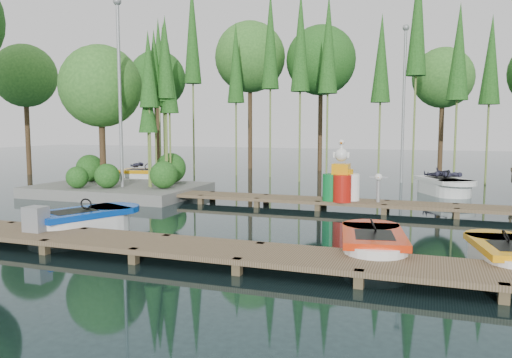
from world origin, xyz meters
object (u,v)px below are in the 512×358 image
(boat_yellow_far, at_px, (146,176))
(yellow_barrel, at_px, (342,185))
(utility_cabinet, at_px, (36,219))
(boat_blue, at_px, (83,223))
(boat_red, at_px, (373,247))
(drum_cluster, at_px, (341,183))
(island, at_px, (115,112))

(boat_yellow_far, xyz_separation_m, yellow_barrel, (10.03, -4.50, 0.49))
(utility_cabinet, bearing_deg, boat_blue, 78.84)
(boat_red, bearing_deg, boat_blue, 169.66)
(utility_cabinet, bearing_deg, drum_cluster, 50.56)
(utility_cabinet, xyz_separation_m, drum_cluster, (5.63, 6.85, 0.29))
(island, distance_m, boat_yellow_far, 4.81)
(yellow_barrel, bearing_deg, boat_yellow_far, 155.81)
(boat_blue, height_order, boat_red, boat_blue)
(boat_blue, distance_m, boat_red, 7.01)
(drum_cluster, bearing_deg, boat_red, -73.85)
(island, xyz_separation_m, boat_yellow_far, (-1.03, 3.71, -2.87))
(yellow_barrel, relative_size, drum_cluster, 0.52)
(boat_red, height_order, utility_cabinet, utility_cabinet)
(yellow_barrel, bearing_deg, utility_cabinet, -128.87)
(yellow_barrel, xyz_separation_m, drum_cluster, (-0.01, -0.15, 0.07))
(boat_yellow_far, distance_m, utility_cabinet, 12.31)
(boat_red, height_order, drum_cluster, drum_cluster)
(boat_yellow_far, height_order, yellow_barrel, boat_yellow_far)
(utility_cabinet, bearing_deg, island, 113.29)
(utility_cabinet, distance_m, drum_cluster, 8.87)
(island, distance_m, utility_cabinet, 8.87)
(island, bearing_deg, utility_cabinet, -66.71)
(utility_cabinet, height_order, drum_cluster, drum_cluster)
(boat_red, xyz_separation_m, boat_yellow_far, (-11.64, 10.26, 0.05))
(island, xyz_separation_m, drum_cluster, (8.99, -0.94, -2.31))
(utility_cabinet, bearing_deg, boat_yellow_far, 110.86)
(boat_red, distance_m, drum_cluster, 5.87)
(island, relative_size, boat_blue, 2.18)
(yellow_barrel, distance_m, drum_cluster, 0.17)
(island, relative_size, boat_yellow_far, 2.17)
(boat_yellow_far, xyz_separation_m, utility_cabinet, (4.38, -11.50, 0.27))
(boat_blue, xyz_separation_m, drum_cluster, (5.38, 5.58, 0.59))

